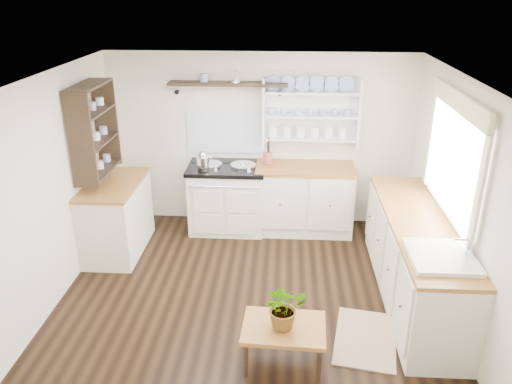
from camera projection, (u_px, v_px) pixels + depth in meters
The scene contains 19 objects.
floor at pixel (250, 296), 5.33m from camera, with size 4.00×3.80×0.01m, color black.
wall_back at pixel (260, 140), 6.63m from camera, with size 4.00×0.02×2.30m, color silver.
wall_right at pixel (458, 202), 4.77m from camera, with size 0.02×3.80×2.30m, color silver.
wall_left at pixel (51, 192), 5.00m from camera, with size 0.02×3.80×2.30m, color silver.
ceiling at pixel (249, 79), 4.44m from camera, with size 4.00×3.80×0.01m, color white.
window at pixel (454, 156), 4.75m from camera, with size 0.08×1.55×1.22m.
aga_cooker at pixel (227, 197), 6.62m from camera, with size 1.00×0.70×0.92m.
back_cabinets at pixel (304, 198), 6.59m from camera, with size 1.27×0.63×0.90m.
right_cabinets at pixel (415, 258), 5.15m from camera, with size 0.62×2.43×0.90m.
belfast_sink at pixel (440, 269), 4.33m from camera, with size 0.55×0.60×0.45m.
left_cabinets at pixel (117, 216), 6.08m from camera, with size 0.62×1.13×0.90m.
plate_rack at pixel (311, 112), 6.40m from camera, with size 1.20×0.22×0.90m.
high_shelf at pixel (228, 84), 6.24m from camera, with size 1.50×0.29×0.16m.
left_shelving at pixel (94, 129), 5.66m from camera, with size 0.28×0.80×1.05m, color black.
kettle at pixel (203, 159), 6.30m from camera, with size 0.16×0.16×0.20m, color silver, non-canonical shape.
utensil_crock at pixel (268, 158), 6.49m from camera, with size 0.12×0.12×0.14m, color #9D4639.
center_table at pixel (284, 330), 4.27m from camera, with size 0.73×0.54×0.38m.
potted_plant at pixel (284, 307), 4.18m from camera, with size 0.36×0.31×0.40m, color #3F7233.
floor_rug at pixel (365, 338), 4.68m from camera, with size 0.55×0.85×0.02m, color #7F5C4A.
Camera 1 is at (0.34, -4.47, 3.10)m, focal length 35.00 mm.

